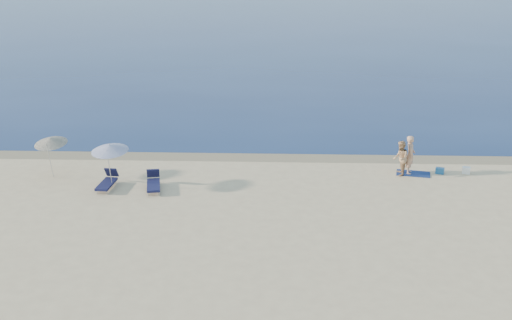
{
  "coord_description": "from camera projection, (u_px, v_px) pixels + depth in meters",
  "views": [
    {
      "loc": [
        -2.03,
        -13.43,
        11.1
      ],
      "look_at": [
        -3.11,
        16.0,
        1.0
      ],
      "focal_mm": 45.0,
      "sensor_mm": 36.0,
      "label": 1
    }
  ],
  "objects": [
    {
      "name": "umbrella_far",
      "position": [
        50.0,
        141.0,
        31.26
      ],
      "size": [
        1.97,
        1.99,
        2.18
      ],
      "rotation": [
        0.0,
        0.0,
        -0.27
      ],
      "color": "silver",
      "rests_on": "ground"
    },
    {
      "name": "umbrella_near",
      "position": [
        110.0,
        148.0,
        29.83
      ],
      "size": [
        2.14,
        2.16,
        2.27
      ],
      "rotation": [
        0.0,
        0.0,
        -0.27
      ],
      "color": "silver",
      "rests_on": "ground"
    },
    {
      "name": "lounger_right",
      "position": [
        153.0,
        183.0,
        30.14
      ],
      "size": [
        0.93,
        1.92,
        0.81
      ],
      "rotation": [
        0.0,
        0.0,
        0.19
      ],
      "color": "#16183D",
      "rests_on": "ground"
    },
    {
      "name": "lounger_left",
      "position": [
        107.0,
        182.0,
        30.3
      ],
      "size": [
        0.73,
        1.85,
        0.8
      ],
      "rotation": [
        0.0,
        0.0,
        -0.08
      ],
      "color": "#15173A",
      "rests_on": "ground"
    },
    {
      "name": "beach_towel",
      "position": [
        413.0,
        174.0,
        32.19
      ],
      "size": [
        1.8,
        1.23,
        0.03
      ],
      "primitive_type": "cube",
      "rotation": [
        0.0,
        0.0,
        -0.2
      ],
      "color": "#0F1F4E",
      "rests_on": "ground"
    },
    {
      "name": "blue_cooler",
      "position": [
        440.0,
        171.0,
        32.2
      ],
      "size": [
        0.49,
        0.42,
        0.29
      ],
      "primitive_type": "cube",
      "rotation": [
        0.0,
        0.0,
        -0.36
      ],
      "color": "#1B5993",
      "rests_on": "ground"
    },
    {
      "name": "sea",
      "position": [
        292.0,
        8.0,
        110.75
      ],
      "size": [
        240.0,
        160.0,
        0.01
      ],
      "primitive_type": "cube",
      "color": "#0B1D47",
      "rests_on": "ground"
    },
    {
      "name": "wet_sand_strip",
      "position": [
        316.0,
        158.0,
        34.56
      ],
      "size": [
        240.0,
        1.6,
        0.0
      ],
      "primitive_type": "cube",
      "color": "#847254",
      "rests_on": "ground"
    },
    {
      "name": "person_right",
      "position": [
        401.0,
        158.0,
        31.75
      ],
      "size": [
        0.73,
        0.91,
        1.76
      ],
      "primitive_type": "imported",
      "rotation": [
        0.0,
        0.0,
        -1.65
      ],
      "color": "tan",
      "rests_on": "ground"
    },
    {
      "name": "white_bag",
      "position": [
        466.0,
        170.0,
        32.2
      ],
      "size": [
        0.46,
        0.42,
        0.33
      ],
      "primitive_type": "cube",
      "rotation": [
        0.0,
        0.0,
        -0.27
      ],
      "color": "white",
      "rests_on": "ground"
    },
    {
      "name": "person_left",
      "position": [
        410.0,
        155.0,
        31.96
      ],
      "size": [
        0.57,
        0.77,
        1.96
      ],
      "primitive_type": "imported",
      "rotation": [
        0.0,
        0.0,
        1.43
      ],
      "color": "tan",
      "rests_on": "ground"
    }
  ]
}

